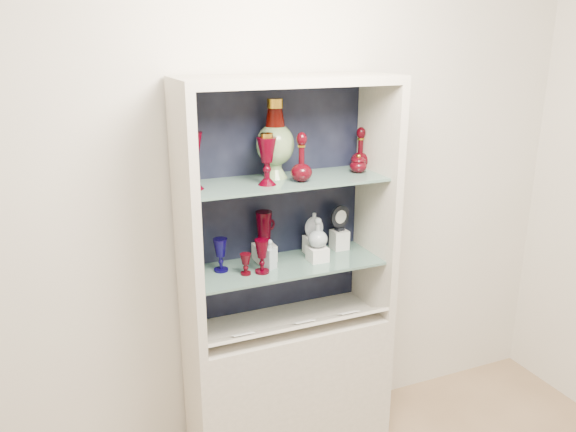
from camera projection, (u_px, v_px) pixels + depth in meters
name	position (u px, v px, depth m)	size (l,w,h in m)	color
wall_back	(271.00, 185.00, 2.79)	(3.50, 0.02, 2.80)	beige
cabinet_base	(288.00, 386.00, 2.90)	(1.00, 0.40, 0.75)	#BCB3A0
cabinet_back_panel	(273.00, 201.00, 2.79)	(0.98, 0.02, 1.15)	black
cabinet_side_left	(187.00, 223.00, 2.44)	(0.04, 0.40, 1.15)	#BCB3A0
cabinet_side_right	(377.00, 200.00, 2.80)	(0.04, 0.40, 1.15)	#BCB3A0
cabinet_top_cap	(288.00, 80.00, 2.44)	(1.00, 0.40, 0.04)	#BCB3A0
shelf_lower	(286.00, 265.00, 2.72)	(0.92, 0.34, 0.01)	slate
shelf_upper	(286.00, 181.00, 2.59)	(0.92, 0.34, 0.01)	slate
label_ledge	(297.00, 326.00, 2.68)	(0.92, 0.18, 0.01)	#BCB3A0
label_card_0	(303.00, 322.00, 2.69)	(0.10, 0.07, 0.00)	white
label_card_1	(243.00, 334.00, 2.58)	(0.10, 0.07, 0.00)	white
label_card_2	(348.00, 313.00, 2.78)	(0.10, 0.07, 0.00)	white
pedestal_lamp_left	(191.00, 159.00, 2.39)	(0.10, 0.10, 0.27)	#3F000B
pedestal_lamp_right	(267.00, 159.00, 2.47)	(0.09, 0.09, 0.23)	#3F000B
enamel_urn	(275.00, 139.00, 2.58)	(0.18, 0.18, 0.37)	#074224
ruby_decanter_a	(302.00, 154.00, 2.52)	(0.10, 0.10, 0.25)	#46040C
ruby_decanter_b	(361.00, 147.00, 2.80)	(0.09, 0.09, 0.22)	#46040C
lidded_bowl	(358.00, 163.00, 2.72)	(0.08, 0.08, 0.09)	#46040C
cobalt_goblet	(221.00, 255.00, 2.61)	(0.07, 0.07, 0.16)	#0B0540
ruby_goblet_tall	(262.00, 256.00, 2.59)	(0.07, 0.07, 0.16)	#3F000B
ruby_goblet_small	(246.00, 264.00, 2.58)	(0.05, 0.05, 0.10)	#46040C
riser_ruby_pitcher	(264.00, 252.00, 2.76)	(0.10, 0.10, 0.08)	silver
ruby_pitcher	(264.00, 228.00, 2.72)	(0.13, 0.08, 0.17)	#3F000B
clear_square_bottle	(270.00, 254.00, 2.65)	(0.05, 0.05, 0.14)	#909FA6
riser_flat_flask	(314.00, 245.00, 2.84)	(0.09, 0.09, 0.09)	silver
flat_flask	(314.00, 225.00, 2.81)	(0.09, 0.04, 0.13)	#AAB1BD
riser_clear_round_decanter	(317.00, 254.00, 2.75)	(0.09, 0.09, 0.07)	silver
clear_round_decanter	(318.00, 233.00, 2.72)	(0.10, 0.10, 0.14)	#909FA6
riser_cameo_medallion	(339.00, 240.00, 2.91)	(0.08, 0.08, 0.10)	silver
cameo_medallion	(340.00, 218.00, 2.87)	(0.12, 0.04, 0.14)	black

